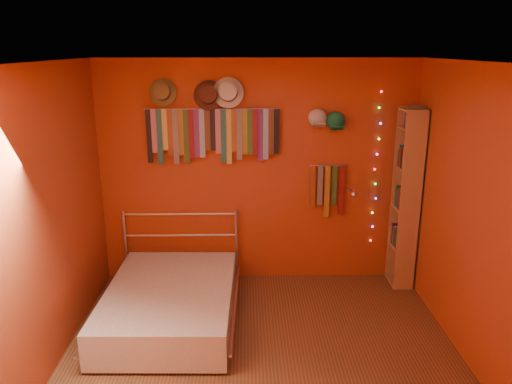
{
  "coord_description": "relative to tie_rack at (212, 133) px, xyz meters",
  "views": [
    {
      "loc": [
        -0.13,
        -3.64,
        2.61
      ],
      "look_at": [
        -0.04,
        0.9,
        1.28
      ],
      "focal_mm": 35.0,
      "sensor_mm": 36.0,
      "label": 1
    }
  ],
  "objects": [
    {
      "name": "fedora_white",
      "position": [
        0.18,
        -0.04,
        0.43
      ],
      "size": [
        0.32,
        0.18,
        0.32
      ],
      "rotation": [
        1.36,
        0.0,
        0.0
      ],
      "color": "beige",
      "rests_on": "back_wall"
    },
    {
      "name": "fedora_olive",
      "position": [
        -0.51,
        -0.03,
        0.43
      ],
      "size": [
        0.29,
        0.16,
        0.29
      ],
      "rotation": [
        1.36,
        0.0,
        0.0
      ],
      "color": "brown",
      "rests_on": "back_wall"
    },
    {
      "name": "fedora_brown",
      "position": [
        -0.03,
        -0.03,
        0.4
      ],
      "size": [
        0.32,
        0.17,
        0.31
      ],
      "rotation": [
        1.36,
        0.0,
        0.0
      ],
      "color": "#462419",
      "rests_on": "back_wall"
    },
    {
      "name": "tie_rack",
      "position": [
        0.0,
        0.0,
        0.0
      ],
      "size": [
        1.45,
        0.03,
        0.61
      ],
      "color": "silver",
      "rests_on": "back_wall"
    },
    {
      "name": "cap_white",
      "position": [
        1.13,
        0.01,
        0.15
      ],
      "size": [
        0.19,
        0.24,
        0.19
      ],
      "color": "silver",
      "rests_on": "back_wall"
    },
    {
      "name": "ground",
      "position": [
        0.49,
        -1.68,
        -1.72
      ],
      "size": [
        3.5,
        3.5,
        0.0
      ],
      "primitive_type": "plane",
      "color": "#543A1C",
      "rests_on": "ground"
    },
    {
      "name": "ceiling",
      "position": [
        0.49,
        -1.68,
        0.78
      ],
      "size": [
        3.5,
        3.5,
        0.02
      ],
      "primitive_type": "cube",
      "color": "white",
      "rests_on": "back_wall"
    },
    {
      "name": "fairy_lights",
      "position": [
        1.8,
        0.03,
        -0.42
      ],
      "size": [
        0.06,
        0.02,
        1.72
      ],
      "color": "#FF3333",
      "rests_on": "back_wall"
    },
    {
      "name": "right_wall",
      "position": [
        2.24,
        -1.68,
        -0.47
      ],
      "size": [
        0.02,
        3.5,
        2.5
      ],
      "primitive_type": "cube",
      "color": "#AD441B",
      "rests_on": "ground"
    },
    {
      "name": "left_wall",
      "position": [
        -1.26,
        -1.68,
        -0.47
      ],
      "size": [
        0.02,
        3.5,
        2.5
      ],
      "primitive_type": "cube",
      "color": "#AD441B",
      "rests_on": "ground"
    },
    {
      "name": "reading_lamp",
      "position": [
        1.52,
        -0.17,
        -0.64
      ],
      "size": [
        0.07,
        0.3,
        0.09
      ],
      "color": "silver",
      "rests_on": "back_wall"
    },
    {
      "name": "bed",
      "position": [
        -0.39,
        -0.94,
        -1.52
      ],
      "size": [
        1.33,
        1.79,
        0.86
      ],
      "rotation": [
        0.0,
        0.0,
        -0.02
      ],
      "color": "silver",
      "rests_on": "ground"
    },
    {
      "name": "bookshelf",
      "position": [
        2.15,
        -0.15,
        -0.7
      ],
      "size": [
        0.25,
        0.34,
        2.0
      ],
      "color": "#A38249",
      "rests_on": "ground"
    },
    {
      "name": "small_tie_rack",
      "position": [
        1.27,
        0.0,
        -0.61
      ],
      "size": [
        0.4,
        0.03,
        0.6
      ],
      "color": "silver",
      "rests_on": "back_wall"
    },
    {
      "name": "back_wall",
      "position": [
        0.49,
        0.07,
        -0.47
      ],
      "size": [
        3.5,
        0.02,
        2.5
      ],
      "primitive_type": "cube",
      "color": "#AD441B",
      "rests_on": "ground"
    },
    {
      "name": "cap_green",
      "position": [
        1.33,
        0.01,
        0.12
      ],
      "size": [
        0.19,
        0.24,
        0.19
      ],
      "color": "#1B7B4E",
      "rests_on": "back_wall"
    }
  ]
}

